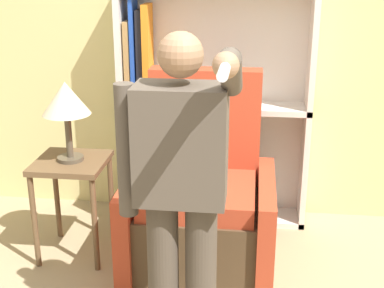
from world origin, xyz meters
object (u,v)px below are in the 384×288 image
(armchair, at_px, (201,207))
(bookcase, at_px, (196,109))
(side_table, at_px, (72,178))
(person_standing, at_px, (181,186))
(table_lamp, at_px, (66,101))

(armchair, bearing_deg, bookcase, 99.41)
(armchair, distance_m, side_table, 0.85)
(person_standing, relative_size, table_lamp, 3.15)
(person_standing, bearing_deg, table_lamp, 133.68)
(armchair, height_order, side_table, armchair)
(side_table, height_order, table_lamp, table_lamp)
(bookcase, bearing_deg, armchair, -80.59)
(armchair, xyz_separation_m, table_lamp, (-0.84, 0.01, 0.66))
(bookcase, xyz_separation_m, person_standing, (0.11, -1.52, 0.07))
(bookcase, bearing_deg, person_standing, -86.05)
(table_lamp, bearing_deg, bookcase, 42.00)
(armchair, height_order, person_standing, person_standing)
(bookcase, xyz_separation_m, armchair, (0.11, -0.66, -0.46))
(person_standing, height_order, table_lamp, person_standing)
(armchair, distance_m, table_lamp, 1.07)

